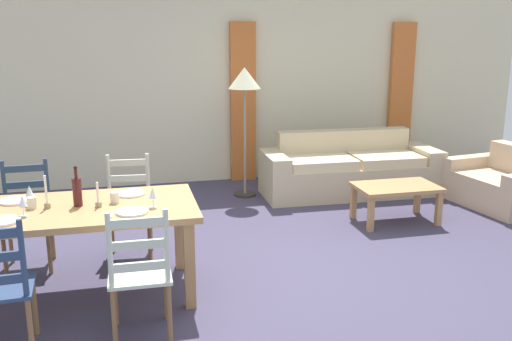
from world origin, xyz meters
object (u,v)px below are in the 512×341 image
(wine_bottle, at_px, (77,191))
(coffee_table, at_px, (396,191))
(dining_chair_near_right, at_px, (140,274))
(coffee_cup_primary, at_px, (115,198))
(wine_glass_far_left, at_px, (29,192))
(couch, at_px, (349,171))
(armchair_upholstered, at_px, (503,185))
(dining_table, at_px, (73,218))
(wine_glass_near_left, at_px, (23,202))
(wine_glass_near_right, at_px, (153,194))
(dining_chair_far_right, at_px, (129,208))
(coffee_cup_secondary, at_px, (32,203))
(standing_lamp, at_px, (245,86))
(dining_chair_far_left, at_px, (27,215))

(wine_bottle, xyz_separation_m, coffee_table, (3.27, 1.06, -0.51))
(dining_chair_near_right, xyz_separation_m, coffee_cup_primary, (-0.15, 0.79, 0.32))
(wine_glass_far_left, relative_size, couch, 0.07)
(armchair_upholstered, bearing_deg, couch, 149.40)
(wine_bottle, bearing_deg, dining_table, -152.43)
(wine_glass_near_left, xyz_separation_m, coffee_table, (3.64, 1.24, -0.51))
(wine_glass_near_right, bearing_deg, dining_chair_far_right, 101.00)
(wine_bottle, height_order, wine_glass_far_left, wine_bottle)
(wine_bottle, height_order, coffee_cup_secondary, wine_bottle)
(standing_lamp, bearing_deg, wine_bottle, -127.11)
(wine_glass_near_left, height_order, couch, wine_glass_near_left)
(coffee_cup_secondary, distance_m, coffee_table, 3.78)
(coffee_cup_secondary, xyz_separation_m, coffee_table, (3.61, 1.05, -0.44))
(wine_glass_near_right, xyz_separation_m, standing_lamp, (1.30, 2.64, 0.55))
(wine_glass_near_right, relative_size, couch, 0.07)
(dining_table, bearing_deg, dining_chair_near_right, -57.79)
(dining_chair_far_right, xyz_separation_m, coffee_table, (2.88, 0.33, -0.12))
(coffee_cup_primary, height_order, armchair_upholstered, coffee_cup_primary)
(wine_bottle, relative_size, wine_glass_far_left, 1.96)
(dining_chair_near_right, distance_m, coffee_table, 3.39)
(wine_glass_far_left, height_order, standing_lamp, standing_lamp)
(dining_chair_far_left, distance_m, wine_glass_far_left, 0.74)
(dining_chair_near_right, relative_size, coffee_table, 1.07)
(wine_bottle, bearing_deg, couch, 35.33)
(dining_table, relative_size, dining_chair_far_left, 1.98)
(dining_chair_far_left, xyz_separation_m, couch, (3.72, 1.56, -0.19))
(wine_glass_near_right, bearing_deg, coffee_table, 24.66)
(coffee_cup_secondary, distance_m, standing_lamp, 3.35)
(dining_table, bearing_deg, dining_chair_far_left, 121.58)
(dining_chair_far_left, bearing_deg, dining_chair_near_right, -58.10)
(dining_chair_near_right, relative_size, coffee_cup_secondary, 10.67)
(dining_chair_near_right, bearing_deg, wine_glass_far_left, 132.21)
(wine_glass_near_left, bearing_deg, coffee_cup_primary, 16.14)
(dining_chair_far_right, distance_m, wine_glass_far_left, 1.06)
(coffee_cup_primary, xyz_separation_m, standing_lamp, (1.59, 2.45, 0.62))
(wine_bottle, bearing_deg, standing_lamp, 52.89)
(dining_chair_far_right, distance_m, coffee_cup_secondary, 1.07)
(couch, bearing_deg, dining_table, -144.77)
(dining_chair_near_right, xyz_separation_m, wine_glass_far_left, (-0.79, 0.87, 0.38))
(dining_chair_far_left, relative_size, armchair_upholstered, 0.76)
(wine_glass_near_left, height_order, coffee_cup_primary, wine_glass_near_left)
(dining_table, xyz_separation_m, dining_chair_far_left, (-0.46, 0.74, -0.19))
(standing_lamp, bearing_deg, coffee_table, -44.93)
(coffee_table, bearing_deg, wine_bottle, -161.97)
(coffee_table, bearing_deg, dining_chair_far_left, -174.74)
(dining_chair_near_right, relative_size, dining_chair_far_left, 1.00)
(coffee_cup_secondary, bearing_deg, armchair_upholstered, 14.21)
(wine_glass_near_right, bearing_deg, dining_chair_far_left, 139.99)
(standing_lamp, bearing_deg, coffee_cup_primary, -122.95)
(wine_glass_far_left, bearing_deg, coffee_table, 14.97)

